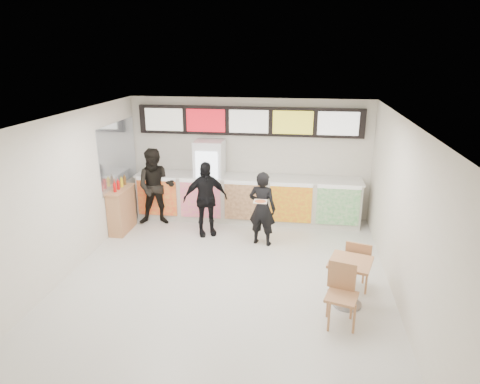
% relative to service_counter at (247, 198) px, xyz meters
% --- Properties ---
extents(floor, '(7.00, 7.00, 0.00)m').
position_rel_service_counter_xyz_m(floor, '(-0.00, -3.09, -0.57)').
color(floor, beige).
rests_on(floor, ground).
extents(ceiling, '(7.00, 7.00, 0.00)m').
position_rel_service_counter_xyz_m(ceiling, '(-0.00, -3.09, 2.43)').
color(ceiling, white).
rests_on(ceiling, wall_back).
extents(wall_back, '(6.00, 0.00, 6.00)m').
position_rel_service_counter_xyz_m(wall_back, '(-0.00, 0.41, 0.93)').
color(wall_back, silver).
rests_on(wall_back, floor).
extents(wall_left, '(0.00, 7.00, 7.00)m').
position_rel_service_counter_xyz_m(wall_left, '(-3.00, -3.09, 0.93)').
color(wall_left, silver).
rests_on(wall_left, floor).
extents(wall_right, '(0.00, 7.00, 7.00)m').
position_rel_service_counter_xyz_m(wall_right, '(3.00, -3.09, 0.93)').
color(wall_right, silver).
rests_on(wall_right, floor).
extents(service_counter, '(5.56, 0.77, 1.14)m').
position_rel_service_counter_xyz_m(service_counter, '(0.00, 0.00, 0.00)').
color(service_counter, silver).
rests_on(service_counter, floor).
extents(menu_board, '(5.50, 0.14, 0.70)m').
position_rel_service_counter_xyz_m(menu_board, '(0.00, 0.32, 1.88)').
color(menu_board, black).
rests_on(menu_board, wall_back).
extents(drinks_fridge, '(0.70, 0.67, 2.00)m').
position_rel_service_counter_xyz_m(drinks_fridge, '(-0.93, 0.02, 0.43)').
color(drinks_fridge, white).
rests_on(drinks_fridge, floor).
extents(mirror_panel, '(0.01, 2.00, 1.50)m').
position_rel_service_counter_xyz_m(mirror_panel, '(-2.99, -0.64, 1.18)').
color(mirror_panel, '#B2B7BF').
rests_on(mirror_panel, wall_left).
extents(customer_main, '(0.68, 0.52, 1.65)m').
position_rel_service_counter_xyz_m(customer_main, '(0.51, -1.34, 0.25)').
color(customer_main, black).
rests_on(customer_main, floor).
extents(customer_left, '(1.04, 0.88, 1.89)m').
position_rel_service_counter_xyz_m(customer_left, '(-2.15, -0.54, 0.37)').
color(customer_left, black).
rests_on(customer_left, floor).
extents(customer_mid, '(1.10, 0.81, 1.74)m').
position_rel_service_counter_xyz_m(customer_mid, '(-0.82, -1.01, 0.30)').
color(customer_mid, black).
rests_on(customer_mid, floor).
extents(pizza_slice, '(0.36, 0.36, 0.02)m').
position_rel_service_counter_xyz_m(pizza_slice, '(0.51, -1.79, 0.58)').
color(pizza_slice, beige).
rests_on(pizza_slice, customer_main).
extents(cafe_table, '(0.89, 1.73, 0.97)m').
position_rel_service_counter_xyz_m(cafe_table, '(2.17, -3.54, -0.00)').
color(cafe_table, tan).
rests_on(cafe_table, floor).
extents(condiment_ledge, '(0.38, 0.94, 1.25)m').
position_rel_service_counter_xyz_m(condiment_ledge, '(-2.82, -1.10, -0.04)').
color(condiment_ledge, tan).
rests_on(condiment_ledge, floor).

